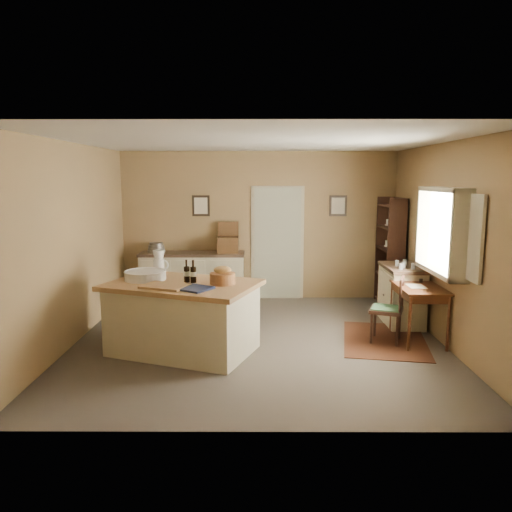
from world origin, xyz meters
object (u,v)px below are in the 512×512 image
(sideboard, at_px, (193,275))
(desk_chair, at_px, (386,310))
(writing_desk, at_px, (419,293))
(work_island, at_px, (182,315))
(right_cabinet, at_px, (402,294))
(shelving_unit, at_px, (393,252))

(sideboard, xyz_separation_m, desk_chair, (2.93, -2.23, -0.04))
(writing_desk, xyz_separation_m, desk_chair, (-0.46, -0.05, -0.23))
(work_island, distance_m, right_cabinet, 3.42)
(work_island, bearing_deg, right_cabinet, 42.07)
(sideboard, distance_m, desk_chair, 3.68)
(right_cabinet, distance_m, shelving_unit, 1.27)
(sideboard, bearing_deg, shelving_unit, -3.24)
(right_cabinet, bearing_deg, desk_chair, -117.66)
(desk_chair, bearing_deg, writing_desk, 27.59)
(desk_chair, bearing_deg, shelving_unit, 94.30)
(writing_desk, bearing_deg, desk_chair, -173.34)
(right_cabinet, bearing_deg, shelving_unit, 82.62)
(writing_desk, relative_size, desk_chair, 1.07)
(sideboard, height_order, right_cabinet, sideboard)
(work_island, xyz_separation_m, shelving_unit, (3.33, 2.42, 0.46))
(work_island, relative_size, sideboard, 1.14)
(work_island, xyz_separation_m, right_cabinet, (3.18, 1.26, -0.02))
(shelving_unit, bearing_deg, desk_chair, -106.63)
(right_cabinet, xyz_separation_m, shelving_unit, (0.15, 1.16, 0.49))
(sideboard, xyz_separation_m, shelving_unit, (3.53, -0.20, 0.46))
(desk_chair, relative_size, shelving_unit, 0.47)
(desk_chair, bearing_deg, right_cabinet, 83.27)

